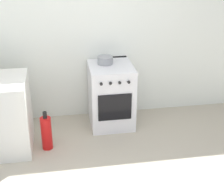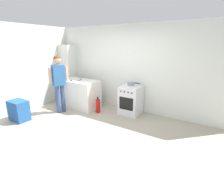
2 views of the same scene
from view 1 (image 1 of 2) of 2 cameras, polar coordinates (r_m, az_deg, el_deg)
name	(u,v)px [view 1 (image 1 of 2)]	position (r m, az deg, el deg)	size (l,w,h in m)	color
back_wall	(80,26)	(4.63, -5.28, 11.18)	(6.00, 0.10, 2.60)	silver
oven_left	(111,95)	(4.61, -0.16, -0.31)	(0.57, 0.62, 0.85)	silver
pot	(105,60)	(4.50, -1.09, 5.58)	(0.38, 0.20, 0.10)	gray
fire_extinguisher	(46,133)	(4.25, -10.84, -6.42)	(0.13, 0.13, 0.50)	red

